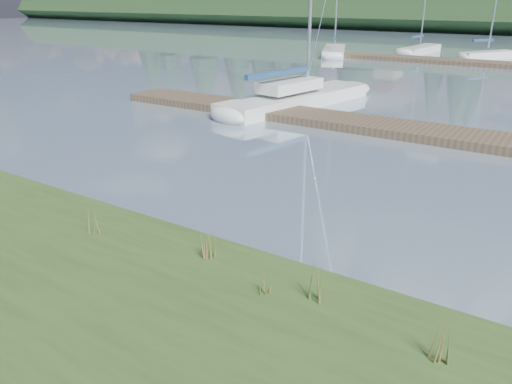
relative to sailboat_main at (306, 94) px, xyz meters
The scene contains 13 objects.
ground 18.85m from the sailboat_main, 74.91° to the left, with size 200.00×200.00×0.00m, color #7C94A8.
sailboat_main is the anchor object (origin of this frame).
dock_near 2.96m from the sailboat_main, 72.04° to the right, with size 16.00×2.00×0.30m, color #4C3D2C.
sailboat_bg_0 21.00m from the sailboat_main, 111.23° to the left, with size 4.57×8.07×11.71m.
sailboat_bg_1 24.53m from the sailboat_main, 94.09° to the left, with size 1.97×7.27×10.81m.
sailboat_bg_2 23.29m from the sailboat_main, 80.20° to the left, with size 4.03×5.53×8.97m.
weed_0 15.04m from the sailboat_main, 68.72° to the right, with size 0.17×0.14×0.59m.
weed_1 15.03m from the sailboat_main, 68.73° to the right, with size 0.17×0.14×0.51m.
weed_2 16.07m from the sailboat_main, 61.89° to the right, with size 0.17×0.14×0.73m.
weed_3 14.72m from the sailboat_main, 77.91° to the right, with size 0.17×0.14×0.58m.
weed_4 15.94m from the sailboat_main, 64.65° to the right, with size 0.17×0.14×0.37m.
weed_5 17.32m from the sailboat_main, 57.07° to the right, with size 0.17×0.14×0.65m.
mud_lip 14.28m from the sailboat_main, 69.89° to the right, with size 60.00×0.50×0.14m, color #33281C.
Camera 1 is at (5.31, -8.04, 4.50)m, focal length 35.00 mm.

